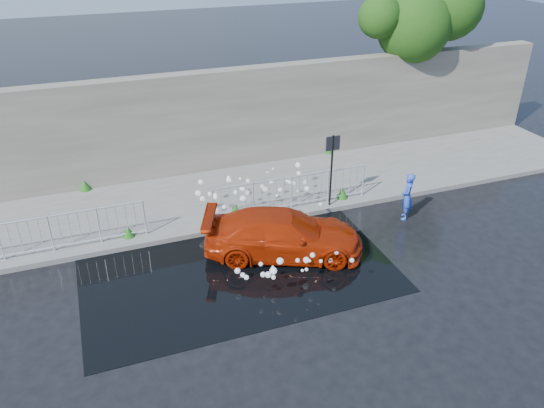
{
  "coord_description": "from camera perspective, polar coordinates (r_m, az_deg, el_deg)",
  "views": [
    {
      "loc": [
        -2.59,
        -10.08,
        8.24
      ],
      "look_at": [
        1.98,
        2.33,
        1.0
      ],
      "focal_mm": 35.0,
      "sensor_mm": 36.0,
      "label": 1
    }
  ],
  "objects": [
    {
      "name": "person",
      "position": [
        16.55,
        14.34,
        0.79
      ],
      "size": [
        0.59,
        0.65,
        1.49
      ],
      "primitive_type": "imported",
      "rotation": [
        0.0,
        0.0,
        -2.14
      ],
      "color": "blue",
      "rests_on": "ground"
    },
    {
      "name": "railing_right",
      "position": [
        16.37,
        2.12,
        1.39
      ],
      "size": [
        5.05,
        0.05,
        1.1
      ],
      "color": "silver",
      "rests_on": "pavement"
    },
    {
      "name": "water_spray",
      "position": [
        15.1,
        -0.88,
        -1.13
      ],
      "size": [
        3.69,
        5.6,
        1.06
      ],
      "color": "white",
      "rests_on": "ground"
    },
    {
      "name": "railing_left",
      "position": [
        15.45,
        -22.73,
        -2.84
      ],
      "size": [
        5.05,
        0.05,
        1.1
      ],
      "color": "silver",
      "rests_on": "pavement"
    },
    {
      "name": "retaining_wall",
      "position": [
        18.59,
        -11.09,
        8.21
      ],
      "size": [
        30.0,
        0.6,
        3.5
      ],
      "primitive_type": "cube",
      "color": "#58554A",
      "rests_on": "pavement"
    },
    {
      "name": "tree",
      "position": [
        21.79,
        16.06,
        18.66
      ],
      "size": [
        5.05,
        2.8,
        6.46
      ],
      "color": "#332114",
      "rests_on": "ground"
    },
    {
      "name": "red_car",
      "position": [
        14.39,
        1.26,
        -3.26
      ],
      "size": [
        4.63,
        3.19,
        1.25
      ],
      "primitive_type": "imported",
      "rotation": [
        0.0,
        0.0,
        1.2
      ],
      "color": "#A32106",
      "rests_on": "ground"
    },
    {
      "name": "sign_post",
      "position": [
        16.2,
        6.47,
        4.78
      ],
      "size": [
        0.45,
        0.06,
        2.5
      ],
      "color": "black",
      "rests_on": "ground"
    },
    {
      "name": "curb",
      "position": [
        15.63,
        -7.69,
        -3.06
      ],
      "size": [
        30.0,
        0.25,
        0.16
      ],
      "primitive_type": "cube",
      "color": "#5F605B",
      "rests_on": "ground"
    },
    {
      "name": "ground",
      "position": [
        13.27,
        -4.61,
        -9.78
      ],
      "size": [
        90.0,
        90.0,
        0.0
      ],
      "primitive_type": "plane",
      "color": "black",
      "rests_on": "ground"
    },
    {
      "name": "puddle",
      "position": [
        14.15,
        -3.79,
        -6.97
      ],
      "size": [
        8.0,
        5.0,
        0.01
      ],
      "primitive_type": "cube",
      "color": "black",
      "rests_on": "ground"
    },
    {
      "name": "weeds",
      "position": [
        16.75,
        -8.59,
        0.15
      ],
      "size": [
        12.17,
        3.93,
        0.42
      ],
      "color": "#144E16",
      "rests_on": "pavement"
    },
    {
      "name": "pavement",
      "position": [
        17.34,
        -9.22,
        0.21
      ],
      "size": [
        30.0,
        4.0,
        0.15
      ],
      "primitive_type": "cube",
      "color": "#5F605B",
      "rests_on": "ground"
    }
  ]
}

